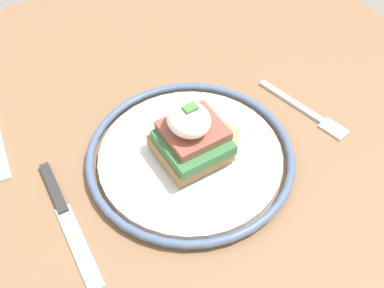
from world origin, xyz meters
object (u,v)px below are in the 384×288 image
at_px(plate, 192,158).
at_px(knife, 64,212).
at_px(sandwich, 193,138).
at_px(fork, 306,111).

xyz_separation_m(plate, knife, (0.17, -0.01, -0.01)).
relative_size(plate, sandwich, 2.36).
height_order(sandwich, fork, sandwich).
distance_m(plate, knife, 0.17).
bearing_deg(fork, sandwich, -2.74).
bearing_deg(knife, plate, 175.07).
height_order(fork, knife, knife).
height_order(sandwich, knife, sandwich).
xyz_separation_m(plate, fork, (-0.18, 0.01, -0.01)).
xyz_separation_m(sandwich, fork, (-0.18, 0.01, -0.04)).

